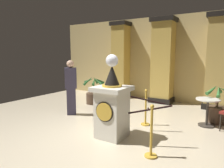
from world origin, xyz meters
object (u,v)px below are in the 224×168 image
object	(u,v)px
stanchion_near	(151,139)
potted_palm_left	(94,95)
pedestal_clock	(112,106)
stanchion_far	(146,113)
bystander_guest	(71,86)
cafe_table	(207,109)
potted_palm_right	(216,111)

from	to	relation	value
stanchion_near	potted_palm_left	size ratio (longest dim) A/B	0.92
pedestal_clock	stanchion_far	bearing A→B (deg)	74.25
stanchion_near	bystander_guest	world-z (taller)	bystander_guest
stanchion_near	potted_palm_left	world-z (taller)	potted_palm_left
cafe_table	bystander_guest	bearing A→B (deg)	-163.35
pedestal_clock	bystander_guest	bearing A→B (deg)	157.65
cafe_table	stanchion_near	bearing A→B (deg)	-105.10
stanchion_far	potted_palm_right	bearing A→B (deg)	37.23
stanchion_near	bystander_guest	distance (m)	3.45
potted_palm_left	bystander_guest	size ratio (longest dim) A/B	0.63
potted_palm_left	stanchion_near	bearing A→B (deg)	-38.98
pedestal_clock	stanchion_near	world-z (taller)	pedestal_clock
stanchion_near	stanchion_far	world-z (taller)	stanchion_near
stanchion_far	bystander_guest	bearing A→B (deg)	-171.96
bystander_guest	stanchion_near	bearing A→B (deg)	-21.41
potted_palm_right	bystander_guest	xyz separation A→B (m)	(-3.99, -1.55, 0.58)
stanchion_far	cafe_table	xyz separation A→B (m)	(1.42, 0.80, 0.13)
bystander_guest	cafe_table	distance (m)	4.00
potted_palm_right	stanchion_near	bearing A→B (deg)	-106.40
pedestal_clock	cafe_table	world-z (taller)	pedestal_clock
stanchion_near	potted_palm_right	distance (m)	2.91
bystander_guest	potted_palm_left	bearing A→B (deg)	100.53
potted_palm_right	cafe_table	xyz separation A→B (m)	(-0.18, -0.42, 0.14)
bystander_guest	stanchion_far	bearing A→B (deg)	8.04
potted_palm_left	cafe_table	distance (m)	4.12
stanchion_near	cafe_table	size ratio (longest dim) A/B	1.36
potted_palm_right	bystander_guest	bearing A→B (deg)	-158.70
potted_palm_left	bystander_guest	xyz separation A→B (m)	(0.29, -1.55, 0.61)
potted_palm_right	cafe_table	distance (m)	0.47
stanchion_near	cafe_table	xyz separation A→B (m)	(0.64, 2.38, 0.12)
stanchion_near	cafe_table	world-z (taller)	stanchion_near
pedestal_clock	potted_palm_right	xyz separation A→B (m)	(1.93, 2.40, -0.41)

